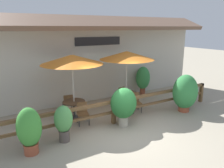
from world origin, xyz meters
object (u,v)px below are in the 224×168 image
object	(u,v)px
patio_umbrella_near	(72,59)
chair_middle_streetside	(135,101)
chair_near_wallside	(68,103)
potted_plant_broad_leaf	(124,104)
dining_table_middle	(126,95)
dining_table_near	(74,105)
potted_plant_small_flowering	(64,121)
chair_middle_wallside	(120,94)
potted_plant_corner_fern	(185,92)
potted_plant_entrance_palm	(143,79)
patio_umbrella_middle	(127,55)
potted_plant_tall_tropical	(29,130)
chair_near_streetside	(83,112)

from	to	relation	value
patio_umbrella_near	chair_middle_streetside	xyz separation A→B (m)	(2.62, -0.67, -1.98)
chair_near_wallside	potted_plant_broad_leaf	xyz separation A→B (m)	(1.37, -2.32, 0.40)
chair_near_wallside	potted_plant_broad_leaf	world-z (taller)	potted_plant_broad_leaf
chair_middle_streetside	dining_table_middle	bearing A→B (deg)	109.83
patio_umbrella_near	chair_middle_streetside	world-z (taller)	patio_umbrella_near
patio_umbrella_near	potted_plant_broad_leaf	bearing A→B (deg)	-50.69
dining_table_near	potted_plant_broad_leaf	size ratio (longest dim) A/B	0.62
patio_umbrella_near	potted_plant_small_flowering	bearing A→B (deg)	-120.80
chair_middle_wallside	potted_plant_corner_fern	world-z (taller)	potted_plant_corner_fern
dining_table_middle	chair_middle_streetside	bearing A→B (deg)	-84.53
dining_table_near	potted_plant_entrance_palm	xyz separation A→B (m)	(4.51, 1.22, 0.32)
patio_umbrella_middle	potted_plant_entrance_palm	world-z (taller)	patio_umbrella_middle
potted_plant_broad_leaf	potted_plant_entrance_palm	size ratio (longest dim) A/B	0.95
potted_plant_tall_tropical	dining_table_middle	bearing A→B (deg)	21.69
chair_near_streetside	chair_middle_streetside	world-z (taller)	same
dining_table_middle	potted_plant_entrance_palm	bearing A→B (deg)	32.35
patio_umbrella_middle	patio_umbrella_near	bearing A→B (deg)	179.56
patio_umbrella_middle	potted_plant_entrance_palm	xyz separation A→B (m)	(1.95, 1.24, -1.55)
dining_table_middle	potted_plant_corner_fern	world-z (taller)	potted_plant_corner_fern
potted_plant_tall_tropical	dining_table_near	bearing A→B (deg)	41.93
chair_middle_streetside	chair_near_streetside	bearing A→B (deg)	-165.51
patio_umbrella_near	dining_table_middle	world-z (taller)	patio_umbrella_near
patio_umbrella_middle	chair_middle_streetside	distance (m)	2.09
chair_near_streetside	patio_umbrella_near	bearing A→B (deg)	109.07
chair_near_streetside	potted_plant_tall_tropical	xyz separation A→B (m)	(-2.16, -1.18, 0.31)
dining_table_near	potted_plant_small_flowering	bearing A→B (deg)	-120.80
potted_plant_corner_fern	potted_plant_small_flowering	bearing A→B (deg)	178.83
dining_table_middle	potted_plant_broad_leaf	bearing A→B (deg)	-126.86
chair_near_streetside	dining_table_middle	world-z (taller)	chair_near_streetside
dining_table_middle	potted_plant_entrance_palm	size ratio (longest dim) A/B	0.58
chair_near_wallside	patio_umbrella_middle	size ratio (longest dim) A/B	0.32
patio_umbrella_middle	chair_middle_wallside	distance (m)	2.09
potted_plant_tall_tropical	potted_plant_small_flowering	bearing A→B (deg)	10.83
dining_table_middle	chair_near_wallside	bearing A→B (deg)	164.89
dining_table_middle	chair_near_streetside	bearing A→B (deg)	-165.06
potted_plant_entrance_palm	patio_umbrella_middle	bearing A→B (deg)	-147.65
chair_near_streetside	potted_plant_entrance_palm	bearing A→B (deg)	35.29
chair_middle_streetside	potted_plant_broad_leaf	size ratio (longest dim) A/B	0.56
potted_plant_tall_tropical	potted_plant_corner_fern	distance (m)	6.59
dining_table_middle	chair_middle_wallside	xyz separation A→B (m)	(0.05, 0.65, -0.11)
chair_near_wallside	dining_table_middle	size ratio (longest dim) A/B	0.92
chair_near_wallside	potted_plant_small_flowering	world-z (taller)	potted_plant_small_flowering
dining_table_near	chair_near_wallside	bearing A→B (deg)	92.46
patio_umbrella_middle	potted_plant_corner_fern	bearing A→B (deg)	-41.88
potted_plant_broad_leaf	potted_plant_entrance_palm	bearing A→B (deg)	42.06
chair_middle_wallside	dining_table_middle	bearing A→B (deg)	73.66
potted_plant_broad_leaf	patio_umbrella_near	bearing A→B (deg)	129.31
chair_near_streetside	potted_plant_tall_tropical	world-z (taller)	potted_plant_tall_tropical
dining_table_near	chair_near_streetside	xyz separation A→B (m)	(0.08, -0.68, -0.11)
potted_plant_broad_leaf	potted_plant_entrance_palm	distance (m)	4.27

